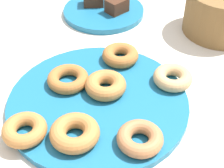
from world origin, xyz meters
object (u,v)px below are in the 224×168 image
donut_0 (75,133)px  cake_plate (104,11)px  donut_3 (140,138)px  brownie_far (117,5)px  donut_2 (68,79)px  donut_6 (120,55)px  donut_5 (173,77)px  basket (223,12)px  donut_plate (98,102)px  donut_1 (106,85)px  donut_4 (25,130)px

donut_0 → cake_plate: size_ratio=0.39×
donut_3 → brownie_far: brownie_far is taller
donut_2 → donut_6: 0.14m
donut_3 → brownie_far: size_ratio=1.47×
donut_5 → brownie_far: bearing=178.5°
donut_0 → basket: 0.51m
donut_plate → donut_1: size_ratio=4.29×
donut_3 → brownie_far: (-0.44, 0.14, 0.01)m
donut_4 → donut_6: donut_6 is taller
donut_2 → donut_3: size_ratio=1.06×
donut_3 → donut_5: 0.18m
donut_6 → cake_plate: donut_6 is taller
donut_1 → donut_4: bearing=-72.3°
donut_3 → donut_4: bearing=-117.6°
donut_0 → brownie_far: 0.45m
donut_plate → brownie_far: bearing=151.2°
cake_plate → brownie_far: size_ratio=4.06×
donut_2 → basket: 0.43m
cake_plate → donut_plate: bearing=-22.8°
basket → donut_6: bearing=-82.7°
donut_3 → cake_plate: size_ratio=0.36×
donut_2 → donut_plate: bearing=30.3°
donut_2 → donut_5: 0.22m
donut_0 → basket: basket is taller
donut_1 → cake_plate: (-0.32, 0.12, -0.02)m
brownie_far → basket: (0.17, 0.22, 0.02)m
donut_0 → donut_5: donut_0 is taller
cake_plate → basket: (0.19, 0.24, 0.05)m
donut_5 → donut_6: (-0.11, -0.07, 0.00)m
donut_6 → brownie_far: (-0.20, 0.08, 0.01)m
donut_1 → donut_6: 0.11m
donut_0 → donut_4: bearing=-117.6°
donut_0 → donut_3: bearing=62.3°
donut_4 → donut_0: bearing=62.4°
donut_5 → cake_plate: donut_5 is taller
basket → donut_4: bearing=-71.7°
donut_4 → basket: basket is taller
donut_6 → cake_plate: (-0.23, 0.05, -0.02)m
donut_4 → donut_2: bearing=133.9°
donut_2 → cake_plate: donut_2 is taller
donut_0 → donut_1: bearing=135.6°
donut_6 → cake_plate: 0.24m
donut_plate → donut_1: bearing=127.6°
donut_2 → donut_6: (-0.03, 0.13, 0.00)m
brownie_far → basket: 0.27m
donut_0 → cake_plate: bearing=152.8°
donut_1 → donut_2: donut_1 is taller
donut_plate → donut_0: (0.08, -0.07, 0.02)m
basket → donut_5: bearing=-56.4°
donut_2 → basket: basket is taller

